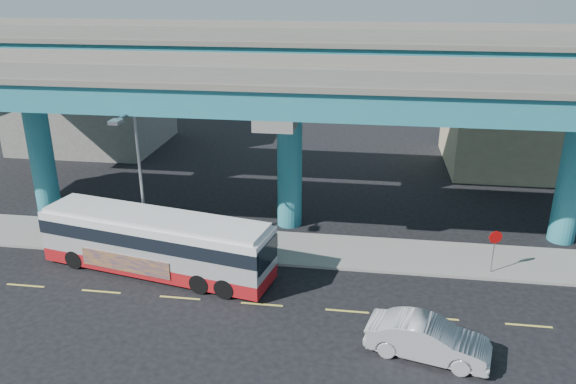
# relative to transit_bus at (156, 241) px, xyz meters

# --- Properties ---
(ground) EXTENTS (120.00, 120.00, 0.00)m
(ground) POSITION_rel_transit_bus_xyz_m (5.93, -2.06, -1.74)
(ground) COLOR black
(ground) RESTS_ON ground
(sidewalk) EXTENTS (70.00, 4.00, 0.15)m
(sidewalk) POSITION_rel_transit_bus_xyz_m (5.93, 3.44, -1.67)
(sidewalk) COLOR gray
(sidewalk) RESTS_ON ground
(lane_markings) EXTENTS (58.00, 0.12, 0.01)m
(lane_markings) POSITION_rel_transit_bus_xyz_m (5.93, -2.36, -1.74)
(lane_markings) COLOR #D8C64C
(lane_markings) RESTS_ON ground
(viaduct) EXTENTS (52.00, 12.40, 11.70)m
(viaduct) POSITION_rel_transit_bus_xyz_m (5.93, 7.05, 7.40)
(viaduct) COLOR teal
(viaduct) RESTS_ON ground
(building_beige) EXTENTS (14.00, 10.23, 7.00)m
(building_beige) POSITION_rel_transit_bus_xyz_m (23.93, 20.92, 1.77)
(building_beige) COLOR tan
(building_beige) RESTS_ON ground
(building_concrete) EXTENTS (12.00, 10.00, 9.00)m
(building_concrete) POSITION_rel_transit_bus_xyz_m (-14.07, 21.94, 2.76)
(building_concrete) COLOR gray
(building_concrete) RESTS_ON ground
(transit_bus) EXTENTS (12.65, 5.11, 3.18)m
(transit_bus) POSITION_rel_transit_bus_xyz_m (0.00, 0.00, 0.00)
(transit_bus) COLOR #A51318
(transit_bus) RESTS_ON ground
(sedan) EXTENTS (4.01, 5.71, 1.62)m
(sedan) POSITION_rel_transit_bus_xyz_m (13.26, -5.15, -0.93)
(sedan) COLOR #B1B1B6
(sedan) RESTS_ON ground
(parked_car) EXTENTS (3.50, 4.31, 1.18)m
(parked_car) POSITION_rel_transit_bus_xyz_m (-5.88, 3.61, -1.00)
(parked_car) COLOR #2A2B2F
(parked_car) RESTS_ON sidewalk
(street_lamp) EXTENTS (0.50, 2.63, 8.14)m
(street_lamp) POSITION_rel_transit_bus_xyz_m (-1.35, 1.37, 3.67)
(street_lamp) COLOR gray
(street_lamp) RESTS_ON sidewalk
(stop_sign) EXTENTS (0.69, 0.19, 2.34)m
(stop_sign) POSITION_rel_transit_bus_xyz_m (17.10, 2.12, 0.08)
(stop_sign) COLOR gray
(stop_sign) RESTS_ON sidewalk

